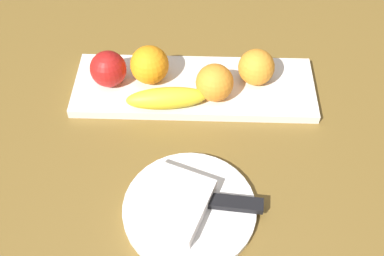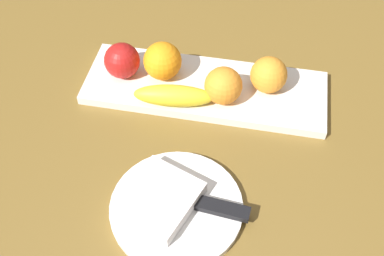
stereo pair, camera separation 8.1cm
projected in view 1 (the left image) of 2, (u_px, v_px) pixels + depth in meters
name	position (u px, v px, depth m)	size (l,w,h in m)	color
ground_plane	(181.00, 90.00, 0.93)	(2.40, 2.40, 0.00)	brown
fruit_tray	(194.00, 88.00, 0.92)	(0.47, 0.16, 0.02)	silver
apple	(108.00, 68.00, 0.90)	(0.07, 0.07, 0.07)	#AB1917
banana	(166.00, 98.00, 0.86)	(0.15, 0.04, 0.04)	yellow
orange_near_apple	(215.00, 83.00, 0.87)	(0.07, 0.07, 0.07)	orange
orange_near_banana	(150.00, 65.00, 0.90)	(0.08, 0.08, 0.08)	orange
orange_center	(256.00, 67.00, 0.90)	(0.07, 0.07, 0.07)	orange
dinner_plate	(189.00, 209.00, 0.75)	(0.22, 0.22, 0.01)	white
folded_napkin	(172.00, 202.00, 0.74)	(0.11, 0.12, 0.02)	white
knife	(226.00, 203.00, 0.75)	(0.18, 0.04, 0.01)	silver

